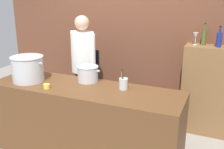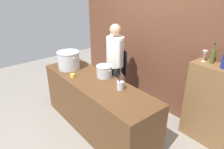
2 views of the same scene
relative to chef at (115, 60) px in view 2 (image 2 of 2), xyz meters
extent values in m
plane|color=gray|center=(0.44, -0.77, -0.96)|extent=(8.00, 8.00, 0.00)
cube|color=brown|center=(0.44, 0.63, 0.54)|extent=(4.40, 0.10, 3.00)
cube|color=brown|center=(0.44, -0.77, -0.51)|extent=(2.33, 0.70, 0.90)
cube|color=brown|center=(1.78, 0.42, -0.33)|extent=(0.76, 0.32, 1.28)
cylinder|color=black|center=(0.09, -0.04, -0.54)|extent=(0.14, 0.14, 0.84)
cylinder|color=black|center=(-0.09, 0.04, -0.54)|extent=(0.14, 0.14, 0.84)
cylinder|color=white|center=(0.00, 0.00, 0.17)|extent=(0.34, 0.34, 0.58)
cube|color=black|center=(0.07, 0.16, -0.07)|extent=(0.28, 0.14, 0.52)
cylinder|color=white|center=(0.20, -0.09, 0.19)|extent=(0.09, 0.09, 0.52)
cylinder|color=white|center=(-0.20, 0.08, 0.19)|extent=(0.09, 0.09, 0.52)
sphere|color=tan|center=(0.00, 0.00, 0.59)|extent=(0.21, 0.21, 0.21)
cylinder|color=#B7BABF|center=(-0.33, -0.83, 0.09)|extent=(0.39, 0.39, 0.31)
cylinder|color=#B7BABF|center=(-0.33, -0.83, 0.25)|extent=(0.40, 0.40, 0.01)
cube|color=#B7BABF|center=(-0.54, -0.83, 0.19)|extent=(0.04, 0.02, 0.02)
cube|color=#B7BABF|center=(-0.12, -0.83, 0.19)|extent=(0.04, 0.02, 0.02)
cylinder|color=#B7BABF|center=(0.37, -0.55, 0.03)|extent=(0.26, 0.26, 0.19)
cylinder|color=#B7BABF|center=(0.37, -0.55, 0.13)|extent=(0.27, 0.27, 0.01)
cube|color=#B7BABF|center=(0.22, -0.55, 0.09)|extent=(0.04, 0.02, 0.02)
cube|color=#B7BABF|center=(0.52, -0.55, 0.09)|extent=(0.04, 0.02, 0.02)
cylinder|color=#B7BABF|center=(0.88, -0.64, 0.00)|extent=(0.10, 0.10, 0.13)
cylinder|color=olive|center=(0.86, -0.64, 0.05)|extent=(0.02, 0.04, 0.18)
cylinder|color=#262626|center=(0.88, -0.66, 0.07)|extent=(0.03, 0.01, 0.23)
cylinder|color=yellow|center=(0.05, -0.97, -0.04)|extent=(0.07, 0.07, 0.05)
cylinder|color=navy|center=(1.82, 0.40, 0.41)|extent=(0.07, 0.07, 0.19)
cylinder|color=#475123|center=(1.63, 0.47, 0.41)|extent=(0.06, 0.06, 0.20)
cylinder|color=#475123|center=(1.63, 0.47, 0.56)|extent=(0.02, 0.02, 0.09)
cylinder|color=black|center=(1.63, 0.47, 0.60)|extent=(0.03, 0.03, 0.01)
cylinder|color=silver|center=(1.52, 0.44, 0.31)|extent=(0.06, 0.06, 0.01)
cylinder|color=silver|center=(1.52, 0.44, 0.36)|extent=(0.01, 0.01, 0.09)
cone|color=silver|center=(1.52, 0.44, 0.44)|extent=(0.07, 0.07, 0.08)
camera|label=1|loc=(1.92, -3.39, 1.03)|focal=43.26mm
camera|label=2|loc=(2.92, -2.45, 1.42)|focal=33.46mm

